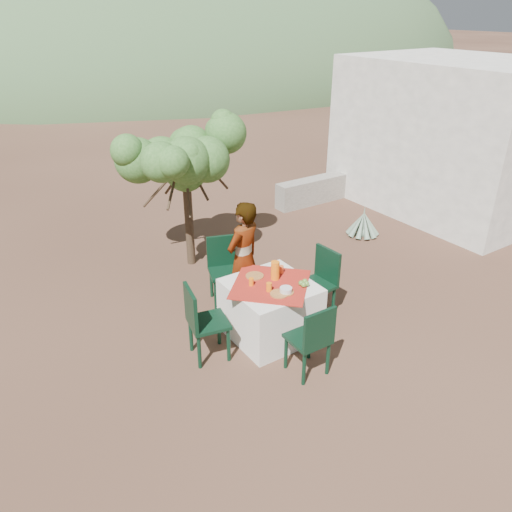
# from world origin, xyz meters

# --- Properties ---
(ground) EXTENTS (160.00, 160.00, 0.00)m
(ground) POSITION_xyz_m (0.00, 0.00, 0.00)
(ground) COLOR #3E261C
(ground) RESTS_ON ground
(table) EXTENTS (1.30, 1.30, 0.76)m
(table) POSITION_xyz_m (-0.42, -0.13, 0.38)
(table) COLOR white
(table) RESTS_ON ground
(chair_far) EXTENTS (0.57, 0.57, 0.97)m
(chair_far) POSITION_xyz_m (-0.46, 0.98, 0.54)
(chair_far) COLOR black
(chair_far) RESTS_ON ground
(chair_near) EXTENTS (0.44, 0.44, 0.94)m
(chair_near) POSITION_xyz_m (-0.49, -1.07, 0.52)
(chair_near) COLOR black
(chair_near) RESTS_ON ground
(chair_left) EXTENTS (0.54, 0.54, 0.99)m
(chair_left) POSITION_xyz_m (-1.39, -0.08, 0.55)
(chair_left) COLOR black
(chair_left) RESTS_ON ground
(chair_right) EXTENTS (0.48, 0.48, 0.98)m
(chair_right) POSITION_xyz_m (0.44, -0.11, 0.54)
(chair_right) COLOR black
(chair_right) RESTS_ON ground
(person) EXTENTS (0.69, 0.56, 1.64)m
(person) POSITION_xyz_m (-0.39, 0.55, 0.82)
(person) COLOR #8C6651
(person) RESTS_ON ground
(shrub_tree) EXTENTS (1.83, 1.79, 2.15)m
(shrub_tree) POSITION_xyz_m (-0.29, 2.35, 1.70)
(shrub_tree) COLOR #413120
(shrub_tree) RESTS_ON ground
(agave) EXTENTS (0.62, 0.61, 0.66)m
(agave) POSITION_xyz_m (2.88, 1.52, 0.22)
(agave) COLOR gray
(agave) RESTS_ON ground
(guesthouse) EXTENTS (3.20, 4.20, 3.00)m
(guesthouse) POSITION_xyz_m (5.60, 1.80, 1.50)
(guesthouse) COLOR white
(guesthouse) RESTS_ON ground
(stone_wall) EXTENTS (2.60, 0.35, 0.55)m
(stone_wall) POSITION_xyz_m (3.60, 3.40, 0.28)
(stone_wall) COLOR gray
(stone_wall) RESTS_ON ground
(hill_near_right) EXTENTS (48.00, 48.00, 20.00)m
(hill_near_right) POSITION_xyz_m (12.00, 36.00, 0.00)
(hill_near_right) COLOR #32502D
(hill_near_right) RESTS_ON ground
(hill_far_right) EXTENTS (36.00, 36.00, 14.00)m
(hill_far_right) POSITION_xyz_m (28.00, 46.00, 0.00)
(hill_far_right) COLOR slate
(hill_far_right) RESTS_ON ground
(plate_far) EXTENTS (0.24, 0.24, 0.01)m
(plate_far) POSITION_xyz_m (-0.48, 0.14, 0.77)
(plate_far) COLOR brown
(plate_far) RESTS_ON table
(plate_near) EXTENTS (0.23, 0.23, 0.01)m
(plate_near) POSITION_xyz_m (-0.48, -0.40, 0.77)
(plate_near) COLOR brown
(plate_near) RESTS_ON table
(glass_far) EXTENTS (0.06, 0.06, 0.10)m
(glass_far) POSITION_xyz_m (-0.64, -0.03, 0.81)
(glass_far) COLOR orange
(glass_far) RESTS_ON table
(glass_near) EXTENTS (0.07, 0.07, 0.11)m
(glass_near) POSITION_xyz_m (-0.54, -0.26, 0.82)
(glass_near) COLOR orange
(glass_near) RESTS_ON table
(juice_pitcher) EXTENTS (0.11, 0.11, 0.25)m
(juice_pitcher) POSITION_xyz_m (-0.30, -0.06, 0.88)
(juice_pitcher) COLOR orange
(juice_pitcher) RESTS_ON table
(bowl_plate) EXTENTS (0.20, 0.20, 0.01)m
(bowl_plate) POSITION_xyz_m (-0.38, -0.41, 0.77)
(bowl_plate) COLOR brown
(bowl_plate) RESTS_ON table
(white_bowl) EXTENTS (0.15, 0.15, 0.06)m
(white_bowl) POSITION_xyz_m (-0.38, -0.41, 0.80)
(white_bowl) COLOR silver
(white_bowl) RESTS_ON bowl_plate
(jar_left) EXTENTS (0.07, 0.07, 0.10)m
(jar_left) POSITION_xyz_m (-0.14, 0.03, 0.81)
(jar_left) COLOR orange
(jar_left) RESTS_ON table
(jar_right) EXTENTS (0.06, 0.06, 0.09)m
(jar_right) POSITION_xyz_m (-0.15, 0.14, 0.81)
(jar_right) COLOR orange
(jar_right) RESTS_ON table
(napkin_holder) EXTENTS (0.08, 0.05, 0.10)m
(napkin_holder) POSITION_xyz_m (-0.24, 0.02, 0.81)
(napkin_holder) COLOR silver
(napkin_holder) RESTS_ON table
(fruit_cluster) EXTENTS (0.14, 0.13, 0.07)m
(fruit_cluster) POSITION_xyz_m (-0.09, -0.40, 0.80)
(fruit_cluster) COLOR #598430
(fruit_cluster) RESTS_ON table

